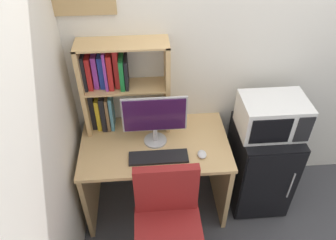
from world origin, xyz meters
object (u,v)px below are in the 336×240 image
keyboard (159,157)px  computer_mouse (202,154)px  mini_fridge (260,165)px  microwave (272,116)px  hutch_bookshelf (114,85)px  desk_chair (168,234)px  monitor (155,118)px

keyboard → computer_mouse: (0.32, -0.00, 0.01)m
keyboard → mini_fridge: (0.88, 0.19, -0.37)m
mini_fridge → microwave: bearing=89.7°
mini_fridge → microwave: microwave is taller
hutch_bookshelf → keyboard: 0.63m
keyboard → microwave: size_ratio=0.88×
keyboard → desk_chair: (0.04, -0.41, -0.36)m
keyboard → microwave: microwave is taller
monitor → microwave: monitor is taller
keyboard → monitor: bearing=94.3°
mini_fridge → desk_chair: size_ratio=0.86×
mini_fridge → desk_chair: bearing=-144.4°
microwave → desk_chair: bearing=-144.3°
hutch_bookshelf → computer_mouse: 0.83m
monitor → computer_mouse: monitor is taller
microwave → monitor: bearing=-179.5°
desk_chair → mini_fridge: bearing=35.6°
hutch_bookshelf → mini_fridge: size_ratio=0.92×
computer_mouse → keyboard: bearing=179.9°
hutch_bookshelf → computer_mouse: hutch_bookshelf is taller
monitor → keyboard: (0.01, -0.19, -0.22)m
microwave → desk_chair: size_ratio=0.52×
keyboard → microwave: 0.92m
keyboard → computer_mouse: bearing=-0.1°
mini_fridge → keyboard: bearing=-167.8°
desk_chair → computer_mouse: bearing=55.4°
microwave → hutch_bookshelf: bearing=170.1°
monitor → computer_mouse: bearing=-29.1°
hutch_bookshelf → keyboard: bearing=-52.9°
monitor → desk_chair: monitor is taller
hutch_bookshelf → desk_chair: hutch_bookshelf is taller
keyboard → microwave: bearing=12.4°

